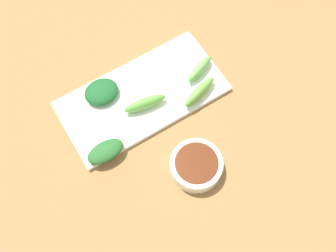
% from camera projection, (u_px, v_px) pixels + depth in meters
% --- Properties ---
extents(tabletop, '(2.10, 2.10, 0.02)m').
position_uv_depth(tabletop, '(169.00, 122.00, 0.86)').
color(tabletop, olive).
rests_on(tabletop, ground).
extents(sauce_bowl, '(0.10, 0.10, 0.04)m').
position_uv_depth(sauce_bowl, '(196.00, 165.00, 0.79)').
color(sauce_bowl, white).
rests_on(sauce_bowl, tabletop).
extents(serving_plate, '(0.17, 0.34, 0.01)m').
position_uv_depth(serving_plate, '(142.00, 97.00, 0.86)').
color(serving_plate, white).
rests_on(serving_plate, tabletop).
extents(broccoli_stalk_0, '(0.04, 0.09, 0.03)m').
position_uv_depth(broccoli_stalk_0, '(145.00, 104.00, 0.83)').
color(broccoli_stalk_0, '#5CA841').
rests_on(broccoli_stalk_0, serving_plate).
extents(broccoli_leafy_1, '(0.04, 0.07, 0.02)m').
position_uv_depth(broccoli_leafy_1, '(105.00, 150.00, 0.80)').
color(broccoli_leafy_1, '#255C27').
rests_on(broccoli_leafy_1, serving_plate).
extents(broccoli_leafy_2, '(0.06, 0.07, 0.03)m').
position_uv_depth(broccoli_leafy_2, '(101.00, 92.00, 0.85)').
color(broccoli_leafy_2, '#195125').
rests_on(broccoli_leafy_2, serving_plate).
extents(broccoli_stalk_3, '(0.04, 0.09, 0.03)m').
position_uv_depth(broccoli_stalk_3, '(200.00, 92.00, 0.84)').
color(broccoli_stalk_3, '#649F40').
rests_on(broccoli_stalk_3, serving_plate).
extents(broccoli_stalk_4, '(0.04, 0.08, 0.03)m').
position_uv_depth(broccoli_stalk_4, '(200.00, 69.00, 0.87)').
color(broccoli_stalk_4, '#6DAB54').
rests_on(broccoli_stalk_4, serving_plate).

